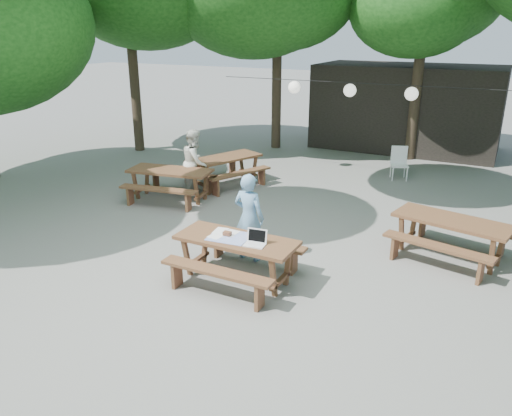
{
  "coord_description": "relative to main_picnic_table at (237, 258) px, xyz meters",
  "views": [
    {
      "loc": [
        3.73,
        -7.15,
        3.99
      ],
      "look_at": [
        0.05,
        0.03,
        1.05
      ],
      "focal_mm": 35.0,
      "sensor_mm": 36.0,
      "label": 1
    }
  ],
  "objects": [
    {
      "name": "woman",
      "position": [
        -0.2,
        0.81,
        0.42
      ],
      "size": [
        0.6,
        0.41,
        1.61
      ],
      "primitive_type": "imported",
      "rotation": [
        0.0,
        0.0,
        3.09
      ],
      "color": "#71A5CF",
      "rests_on": "ground"
    },
    {
      "name": "tabletop_clutter",
      "position": [
        -0.16,
        0.01,
        0.37
      ],
      "size": [
        0.73,
        0.61,
        0.08
      ],
      "color": "blue",
      "rests_on": "main_picnic_table"
    },
    {
      "name": "picnic_table_ne",
      "position": [
        3.03,
        2.51,
        0.0
      ],
      "size": [
        2.19,
        1.94,
        0.75
      ],
      "rotation": [
        0.0,
        0.0,
        -0.21
      ],
      "color": "#513A1C",
      "rests_on": "ground"
    },
    {
      "name": "second_person",
      "position": [
        -3.16,
        3.55,
        0.43
      ],
      "size": [
        0.89,
        0.98,
        1.64
      ],
      "primitive_type": "imported",
      "rotation": [
        0.0,
        0.0,
        2.0
      ],
      "color": "silver",
      "rests_on": "ground"
    },
    {
      "name": "pavilion",
      "position": [
        0.45,
        11.17,
        1.01
      ],
      "size": [
        6.0,
        3.0,
        2.8
      ],
      "primitive_type": "cube",
      "color": "black",
      "rests_on": "ground"
    },
    {
      "name": "ground",
      "position": [
        -0.05,
        0.67,
        -0.39
      ],
      "size": [
        80.0,
        80.0,
        0.0
      ],
      "primitive_type": "plane",
      "color": "slate",
      "rests_on": "ground"
    },
    {
      "name": "main_picnic_table",
      "position": [
        0.0,
        0.0,
        0.0
      ],
      "size": [
        2.0,
        1.58,
        0.75
      ],
      "color": "#513A1C",
      "rests_on": "ground"
    },
    {
      "name": "picnic_table_far_w",
      "position": [
        -2.92,
        4.56,
        0.0
      ],
      "size": [
        2.2,
        2.37,
        0.75
      ],
      "rotation": [
        0.0,
        0.0,
        1.17
      ],
      "color": "#513A1C",
      "rests_on": "ground"
    },
    {
      "name": "paper_lanterns",
      "position": [
        -0.24,
        6.67,
        2.02
      ],
      "size": [
        9.0,
        0.34,
        0.38
      ],
      "color": "black",
      "rests_on": "ground"
    },
    {
      "name": "laptop",
      "position": [
        0.38,
        -0.06,
        0.42
      ],
      "size": [
        0.36,
        0.3,
        0.24
      ],
      "rotation": [
        0.0,
        0.0,
        0.13
      ],
      "color": "white",
      "rests_on": "main_picnic_table"
    },
    {
      "name": "picnic_table_nw",
      "position": [
        -3.46,
        2.9,
        0.0
      ],
      "size": [
        2.15,
        1.89,
        0.75
      ],
      "rotation": [
        0.0,
        0.0,
        0.18
      ],
      "color": "#513A1C",
      "rests_on": "ground"
    },
    {
      "name": "plastic_chair",
      "position": [
        1.13,
        7.17,
        -0.13
      ],
      "size": [
        0.57,
        0.57,
        0.9
      ],
      "rotation": [
        0.0,
        0.0,
        0.37
      ],
      "color": "white",
      "rests_on": "ground"
    }
  ]
}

